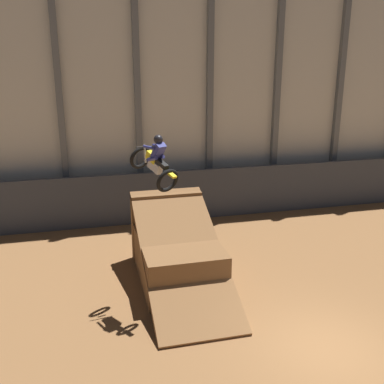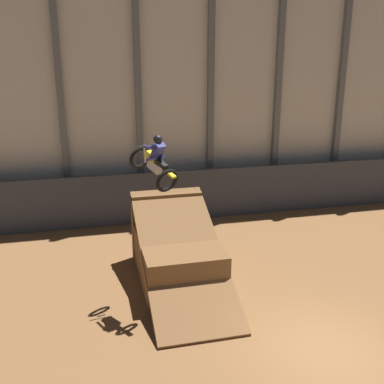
# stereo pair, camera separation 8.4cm
# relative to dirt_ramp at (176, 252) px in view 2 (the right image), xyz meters

# --- Properties ---
(ground_plane) EXTENTS (60.00, 60.00, 0.00)m
(ground_plane) POSITION_rel_dirt_ramp_xyz_m (3.04, -5.02, -0.92)
(ground_plane) COLOR brown
(arena_back_wall) EXTENTS (32.00, 0.40, 12.39)m
(arena_back_wall) POSITION_rel_dirt_ramp_xyz_m (3.04, 6.63, 5.27)
(arena_back_wall) COLOR beige
(arena_back_wall) RESTS_ON ground_plane
(lower_barrier) EXTENTS (31.36, 0.20, 2.39)m
(lower_barrier) POSITION_rel_dirt_ramp_xyz_m (3.04, 5.56, 0.27)
(lower_barrier) COLOR #383D47
(lower_barrier) RESTS_ON ground_plane
(dirt_ramp) EXTENTS (2.65, 5.94, 2.76)m
(dirt_ramp) POSITION_rel_dirt_ramp_xyz_m (0.00, 0.00, 0.00)
(dirt_ramp) COLOR brown
(dirt_ramp) RESTS_ON ground_plane
(rider_bike_solo) EXTENTS (1.38, 1.86, 1.64)m
(rider_bike_solo) POSITION_rel_dirt_ramp_xyz_m (-0.91, -1.60, 3.64)
(rider_bike_solo) COLOR black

